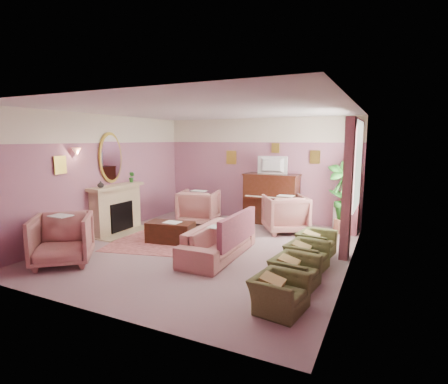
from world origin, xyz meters
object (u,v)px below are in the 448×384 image
at_px(floral_armchair_right, 285,212).
at_px(floral_armchair_front, 62,237).
at_px(coffee_table, 171,232).
at_px(olive_chair_b, 295,267).
at_px(sofa, 218,236).
at_px(olive_chair_c, 307,252).
at_px(piano, 271,199).
at_px(olive_chair_a, 279,288).
at_px(olive_chair_d, 316,239).
at_px(side_table, 344,217).
at_px(floral_armchair_left, 199,205).
at_px(television, 271,164).

height_order(floral_armchair_right, floral_armchair_front, same).
height_order(coffee_table, olive_chair_b, olive_chair_b).
xyz_separation_m(sofa, olive_chair_c, (1.67, 0.08, -0.10)).
relative_size(piano, olive_chair_a, 1.94).
distance_m(olive_chair_d, side_table, 2.09).
bearing_deg(floral_armchair_left, olive_chair_b, -40.85).
height_order(olive_chair_c, side_table, side_table).
height_order(television, olive_chair_c, television).
relative_size(television, floral_armchair_right, 0.80).
bearing_deg(coffee_table, sofa, -15.62).
distance_m(coffee_table, floral_armchair_right, 2.80).
bearing_deg(floral_armchair_right, sofa, -105.91).
bearing_deg(piano, floral_armchair_left, -152.22).
height_order(sofa, floral_armchair_right, floral_armchair_right).
bearing_deg(olive_chair_b, floral_armchair_left, 139.15).
height_order(coffee_table, sofa, sofa).
height_order(floral_armchair_right, olive_chair_a, floral_armchair_right).
bearing_deg(piano, olive_chair_a, -70.74).
bearing_deg(coffee_table, floral_armchair_left, 99.06).
bearing_deg(floral_armchair_right, olive_chair_a, -75.31).
height_order(piano, olive_chair_d, piano).
distance_m(floral_armchair_left, olive_chair_c, 3.89).
height_order(floral_armchair_right, olive_chair_b, floral_armchair_right).
height_order(floral_armchair_left, floral_armchair_right, same).
xyz_separation_m(olive_chair_a, olive_chair_b, (0.00, 0.82, 0.00)).
bearing_deg(olive_chair_d, coffee_table, -170.30).
distance_m(olive_chair_a, olive_chair_b, 0.82).
relative_size(floral_armchair_front, olive_chair_a, 1.38).
bearing_deg(olive_chair_c, floral_armchair_front, -157.82).
xyz_separation_m(sofa, floral_armchair_right, (0.66, 2.31, 0.09)).
xyz_separation_m(floral_armchair_left, olive_chair_b, (3.31, -2.86, -0.19)).
bearing_deg(olive_chair_d, television, 127.72).
distance_m(piano, floral_armchair_right, 0.93).
height_order(coffee_table, olive_chair_d, olive_chair_d).
height_order(piano, side_table, piano).
distance_m(television, olive_chair_b, 4.24).
distance_m(floral_armchair_right, olive_chair_a, 4.01).
bearing_deg(olive_chair_d, side_table, 82.71).
relative_size(floral_armchair_right, olive_chair_d, 1.38).
bearing_deg(sofa, floral_armchair_front, -146.41).
relative_size(olive_chair_a, olive_chair_b, 1.00).
height_order(olive_chair_a, olive_chair_b, same).
bearing_deg(olive_chair_b, olive_chair_c, 90.00).
distance_m(piano, olive_chair_d, 2.68).
bearing_deg(olive_chair_d, olive_chair_c, -90.00).
xyz_separation_m(television, side_table, (1.86, 0.01, -1.25)).
distance_m(sofa, floral_armchair_left, 2.67).
height_order(sofa, side_table, sofa).
distance_m(floral_armchair_left, olive_chair_d, 3.53).
relative_size(coffee_table, olive_chair_c, 1.39).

